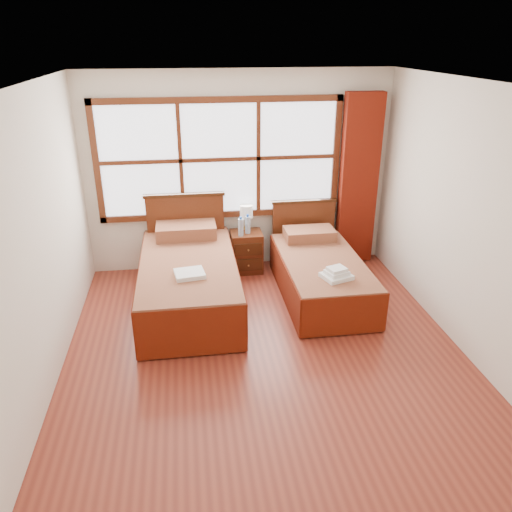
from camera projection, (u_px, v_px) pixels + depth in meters
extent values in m
plane|color=maroon|center=(266.00, 354.00, 5.05)|extent=(4.50, 4.50, 0.00)
plane|color=white|center=(268.00, 84.00, 4.00)|extent=(4.50, 4.50, 0.00)
plane|color=silver|center=(239.00, 173.00, 6.56)|extent=(4.00, 0.00, 4.00)
plane|color=silver|center=(36.00, 247.00, 4.26)|extent=(0.00, 4.50, 4.50)
plane|color=silver|center=(472.00, 224.00, 4.79)|extent=(0.00, 4.50, 4.50)
cube|color=white|center=(220.00, 159.00, 6.42)|extent=(3.00, 0.02, 1.40)
cube|color=#552612|center=(221.00, 214.00, 6.70)|extent=(3.16, 0.06, 0.08)
cube|color=#552612|center=(218.00, 100.00, 6.10)|extent=(3.16, 0.06, 0.08)
cube|color=#552612|center=(96.00, 164.00, 6.20)|extent=(0.08, 0.06, 1.56)
cube|color=#552612|center=(336.00, 156.00, 6.60)|extent=(0.08, 0.06, 1.56)
cube|color=#552612|center=(181.00, 161.00, 6.33)|extent=(0.05, 0.05, 1.40)
cube|color=#552612|center=(258.00, 158.00, 6.47)|extent=(0.05, 0.05, 1.40)
cube|color=#552612|center=(220.00, 160.00, 6.40)|extent=(3.00, 0.05, 0.05)
cube|color=maroon|center=(358.00, 181.00, 6.70)|extent=(0.50, 0.16, 2.30)
cube|color=#391C0C|center=(190.00, 293.00, 5.91)|extent=(0.97, 1.94, 0.32)
cube|color=#5E140D|center=(188.00, 271.00, 5.79)|extent=(1.09, 2.15, 0.26)
cube|color=maroon|center=(142.00, 287.00, 5.79)|extent=(0.03, 2.15, 0.54)
cube|color=maroon|center=(235.00, 280.00, 5.93)|extent=(0.03, 2.15, 0.54)
cube|color=maroon|center=(192.00, 333.00, 4.89)|extent=(1.09, 0.03, 0.54)
cube|color=#5E140D|center=(186.00, 230.00, 6.41)|extent=(0.76, 0.44, 0.17)
cube|color=#552612|center=(186.00, 234.00, 6.68)|extent=(1.01, 0.06, 1.05)
cube|color=#391C0C|center=(184.00, 195.00, 6.46)|extent=(1.05, 0.08, 0.04)
cube|color=#391C0C|center=(321.00, 286.00, 6.13)|extent=(0.83, 1.65, 0.27)
cube|color=#5E140D|center=(322.00, 268.00, 6.03)|extent=(0.93, 1.83, 0.22)
cube|color=maroon|center=(284.00, 280.00, 6.02)|extent=(0.03, 1.83, 0.46)
cube|color=maroon|center=(358.00, 275.00, 6.15)|extent=(0.03, 1.83, 0.46)
cube|color=maroon|center=(344.00, 316.00, 5.26)|extent=(0.93, 0.03, 0.46)
cube|color=#5E140D|center=(309.00, 234.00, 6.56)|extent=(0.65, 0.38, 0.14)
cube|color=#552612|center=(303.00, 233.00, 6.92)|extent=(0.86, 0.06, 0.90)
cube|color=#391C0C|center=(304.00, 201.00, 6.73)|extent=(0.90, 0.08, 0.04)
cube|color=#552612|center=(246.00, 252.00, 6.76)|extent=(0.42, 0.37, 0.55)
cube|color=#391C0C|center=(248.00, 265.00, 6.62)|extent=(0.37, 0.02, 0.17)
cube|color=#391C0C|center=(248.00, 250.00, 6.53)|extent=(0.37, 0.02, 0.17)
sphere|color=#A16F36|center=(249.00, 266.00, 6.61)|extent=(0.03, 0.03, 0.03)
sphere|color=#A16F36|center=(248.00, 250.00, 6.52)|extent=(0.03, 0.03, 0.03)
cube|color=white|center=(190.00, 274.00, 5.38)|extent=(0.35, 0.31, 0.05)
cube|color=white|center=(336.00, 276.00, 5.52)|extent=(0.37, 0.35, 0.05)
cube|color=white|center=(337.00, 272.00, 5.50)|extent=(0.28, 0.26, 0.04)
cube|color=white|center=(337.00, 269.00, 5.48)|extent=(0.23, 0.21, 0.04)
cylinder|color=gold|center=(246.00, 228.00, 6.77)|extent=(0.11, 0.11, 0.02)
cylinder|color=gold|center=(246.00, 222.00, 6.73)|extent=(0.02, 0.02, 0.14)
cylinder|color=silver|center=(246.00, 211.00, 6.67)|extent=(0.17, 0.17, 0.17)
cylinder|color=#A1B9CF|center=(241.00, 227.00, 6.49)|extent=(0.07, 0.07, 0.23)
cylinder|color=blue|center=(241.00, 218.00, 6.44)|extent=(0.03, 0.03, 0.03)
cylinder|color=#A1B9CF|center=(248.00, 225.00, 6.58)|extent=(0.07, 0.07, 0.23)
cylinder|color=blue|center=(248.00, 216.00, 6.53)|extent=(0.03, 0.03, 0.03)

